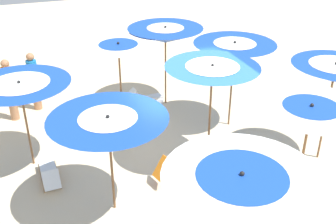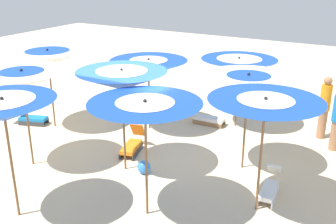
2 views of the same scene
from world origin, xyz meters
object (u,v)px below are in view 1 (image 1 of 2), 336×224
Objects in this scene: beach_ball at (198,145)px; lounger_2 at (49,174)px; lounger_0 at (145,99)px; beach_umbrella_2 at (165,35)px; beach_umbrella_0 at (335,73)px; beach_umbrella_3 at (310,116)px; lounger_1 at (180,170)px; beach_umbrella_1 at (234,50)px; beach_umbrella_5 at (119,50)px; beach_umbrella_7 at (109,128)px; beach_umbrella_8 at (20,89)px; beachgoer_1 at (34,80)px; beachgoer_0 at (10,89)px; beach_umbrella_6 at (241,187)px; beach_umbrella_4 at (212,75)px.

lounger_2 is at bearing -89.68° from beach_ball.
beach_umbrella_2 is at bearing -12.97° from lounger_0.
beach_umbrella_0 is 2.24m from beach_umbrella_3.
beach_umbrella_2 is 1.98× the size of lounger_1.
beach_umbrella_1 is 1.92× the size of lounger_2.
lounger_0 is at bearing 135.56° from beach_umbrella_5.
lounger_2 is (-1.37, -1.18, -1.72)m from beach_umbrella_7.
beach_umbrella_0 is at bearing 31.99° from beach_umbrella_2.
beach_umbrella_7 is (0.13, -5.16, -0.33)m from beach_umbrella_0.
beach_umbrella_3 is 3.24m from lounger_1.
beach_umbrella_2 is at bearing -148.01° from beach_umbrella_0.
beach_umbrella_1 is 5.33m from beach_umbrella_8.
beach_umbrella_0 is at bearing -105.94° from beachgoer_1.
beach_umbrella_3 is 1.02× the size of beach_umbrella_5.
lounger_0 is 0.72× the size of beachgoer_0.
lounger_0 reaches higher than beach_ball.
beach_umbrella_1 is 1.01× the size of beach_umbrella_6.
beach_ball is at bearing -92.11° from lounger_2.
beach_umbrella_5 is (-3.22, -4.15, -0.05)m from beach_umbrella_0.
beach_umbrella_2 is 0.99× the size of beach_umbrella_3.
lounger_2 is at bearing 17.22° from beachgoer_0.
beach_umbrella_3 is 2.38m from beach_umbrella_4.
beachgoer_0 is at bearing -123.10° from beach_umbrella_0.
lounger_1 is at bearing -100.82° from lounger_0.
beach_umbrella_2 reaches higher than beach_umbrella_1.
beach_umbrella_7 is 2.67m from beach_umbrella_8.
beach_ball is (0.82, 3.96, -1.82)m from beach_umbrella_8.
beach_umbrella_3 is 3.53m from beach_ball.
lounger_2 is at bearing -97.70° from beach_umbrella_4.
beach_umbrella_8 reaches higher than lounger_1.
beach_umbrella_4 is (-2.18, -0.94, 0.07)m from beach_umbrella_3.
beach_umbrella_6 reaches higher than beach_ball.
beach_umbrella_0 is at bearing -58.50° from lounger_0.
beach_umbrella_4 is 1.99× the size of lounger_2.
beach_umbrella_5 is at bearing 70.61° from beachgoer_0.
lounger_2 is at bearing -148.25° from beach_umbrella_6.
beach_ball is (-0.52, -0.04, -2.11)m from beach_umbrella_4.
beach_umbrella_4 reaches higher than beachgoer_0.
lounger_2 is at bearing -78.90° from beach_umbrella_1.
beach_ball is at bearing 58.36° from beachgoer_0.
beach_umbrella_5 is at bearing -127.83° from beach_umbrella_0.
beach_umbrella_6 is at bearing -54.13° from beach_umbrella_0.
beachgoer_1 is (-2.93, 0.32, -1.04)m from beach_umbrella_8.
beach_umbrella_2 is 7.56× the size of beach_ball.
beach_umbrella_2 is 3.36m from beach_umbrella_4.
beachgoer_0 is (-1.35, -2.86, -1.24)m from beach_umbrella_5.
lounger_2 is 0.72× the size of beachgoer_1.
beach_umbrella_0 is 3.64m from beach_ball.
beach_umbrella_3 is at bearing -121.99° from beachgoer_1.
beach_umbrella_0 is 1.10× the size of beach_umbrella_7.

